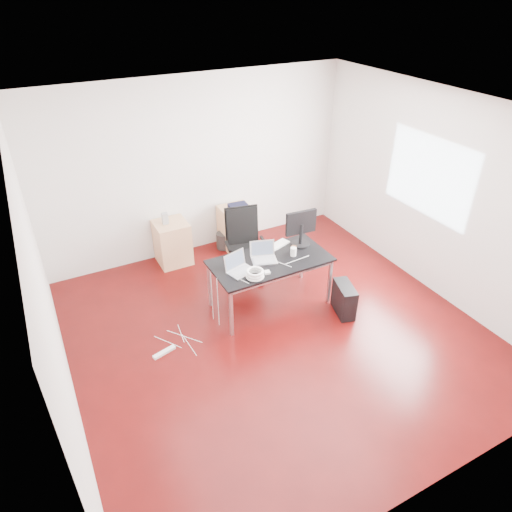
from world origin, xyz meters
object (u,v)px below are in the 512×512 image
office_chair (244,242)px  pc_tower (344,299)px  filing_cabinet_left (173,243)px  filing_cabinet_right (236,227)px  desk (270,263)px

office_chair → pc_tower: (0.80, -1.42, -0.39)m
office_chair → filing_cabinet_left: 1.25m
office_chair → filing_cabinet_right: office_chair is taller
desk → filing_cabinet_left: (-0.83, 1.68, -0.33)m
desk → pc_tower: desk is taller
filing_cabinet_left → filing_cabinet_right: same height
filing_cabinet_left → desk: bearing=-63.9°
desk → filing_cabinet_left: 1.90m
office_chair → filing_cabinet_left: size_ratio=1.54×
office_chair → pc_tower: size_ratio=2.40×
desk → filing_cabinet_left: size_ratio=2.29×
office_chair → filing_cabinet_right: size_ratio=1.54×
pc_tower → filing_cabinet_left: bearing=141.2°
desk → filing_cabinet_right: 1.74m
filing_cabinet_left → filing_cabinet_right: 1.12m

